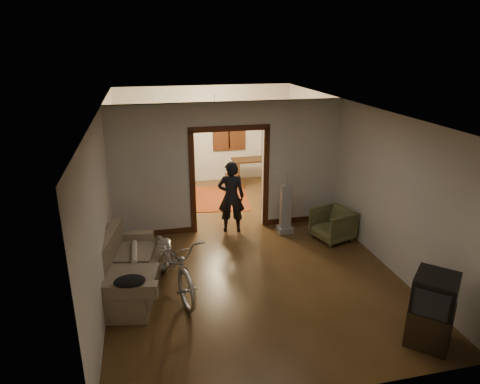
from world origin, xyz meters
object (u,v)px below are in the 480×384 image
object	(u,v)px
locker	(164,156)
desk	(251,172)
armchair	(332,225)
sofa	(128,265)
bicycle	(174,261)
person	(231,197)

from	to	relation	value
locker	desk	bearing A→B (deg)	-0.06
desk	armchair	bearing A→B (deg)	-79.57
sofa	desk	bearing A→B (deg)	66.85
locker	desk	world-z (taller)	locker
bicycle	person	size ratio (longest dim) A/B	1.27
person	locker	xyz separation A→B (m)	(-1.24, 3.18, 0.18)
armchair	locker	world-z (taller)	locker
sofa	armchair	size ratio (longest dim) A/B	2.71
person	desk	xyz separation A→B (m)	(1.19, 2.98, -0.41)
armchair	locker	bearing A→B (deg)	-157.92
locker	armchair	bearing A→B (deg)	-46.99
locker	desk	distance (m)	2.51
locker	desk	size ratio (longest dim) A/B	1.85
sofa	person	distance (m)	2.91
bicycle	person	xyz separation A→B (m)	(1.41, 2.09, 0.26)
armchair	person	size ratio (longest dim) A/B	0.46
armchair	sofa	bearing A→B (deg)	-92.15
locker	bicycle	bearing A→B (deg)	-87.18
desk	bicycle	bearing A→B (deg)	-118.28
person	desk	world-z (taller)	person
bicycle	armchair	distance (m)	3.60
person	bicycle	bearing A→B (deg)	66.81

